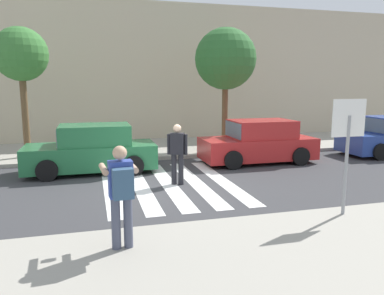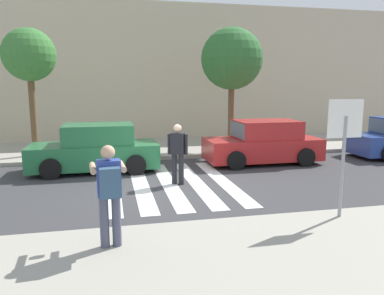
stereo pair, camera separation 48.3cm
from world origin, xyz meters
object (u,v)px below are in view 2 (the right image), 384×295
object	(u,v)px
parked_car_green	(96,149)
street_tree_west	(29,56)
parked_car_red	(263,143)
pedestrian_crossing	(178,151)
stop_sign	(344,133)
street_tree_center	(232,59)
photographer_with_backpack	(109,188)

from	to	relation	value
parked_car_green	street_tree_west	xyz separation A→B (m)	(-2.33, 2.59, 3.12)
parked_car_red	parked_car_green	bearing A→B (deg)	180.00
pedestrian_crossing	street_tree_west	xyz separation A→B (m)	(-4.65, 4.81, 2.87)
stop_sign	street_tree_center	distance (m)	8.33
stop_sign	parked_car_green	size ratio (longest dim) A/B	0.58
stop_sign	parked_car_green	xyz separation A→B (m)	(-5.03, 5.91, -1.16)
parked_car_green	stop_sign	bearing A→B (deg)	-49.59
pedestrian_crossing	parked_car_red	world-z (taller)	pedestrian_crossing
pedestrian_crossing	photographer_with_backpack	bearing A→B (deg)	-114.36
stop_sign	street_tree_west	bearing A→B (deg)	130.91
street_tree_west	street_tree_center	bearing A→B (deg)	-2.97
parked_car_green	photographer_with_backpack	bearing A→B (deg)	-86.18
pedestrian_crossing	street_tree_west	bearing A→B (deg)	134.05
parked_car_green	pedestrian_crossing	bearing A→B (deg)	-43.75
pedestrian_crossing	street_tree_center	bearing A→B (deg)	55.54
photographer_with_backpack	street_tree_center	size ratio (longest dim) A/B	0.35
street_tree_center	parked_car_green	bearing A→B (deg)	-157.74
street_tree_center	pedestrian_crossing	bearing A→B (deg)	-124.46
parked_car_green	street_tree_west	world-z (taller)	street_tree_west
parked_car_green	parked_car_red	xyz separation A→B (m)	(5.86, 0.00, 0.00)
photographer_with_backpack	pedestrian_crossing	world-z (taller)	photographer_with_backpack
pedestrian_crossing	street_tree_west	size ratio (longest dim) A/B	0.37
parked_car_red	street_tree_west	bearing A→B (deg)	162.48
pedestrian_crossing	parked_car_red	xyz separation A→B (m)	(3.54, 2.22, -0.25)
photographer_with_backpack	street_tree_west	xyz separation A→B (m)	(-2.76, 8.99, 2.68)
street_tree_center	parked_car_red	bearing A→B (deg)	-76.74
stop_sign	street_tree_center	xyz separation A→B (m)	(0.32, 8.10, 1.93)
photographer_with_backpack	pedestrian_crossing	bearing A→B (deg)	65.64
pedestrian_crossing	parked_car_red	size ratio (longest dim) A/B	0.42
street_tree_west	street_tree_center	distance (m)	7.69
stop_sign	street_tree_west	xyz separation A→B (m)	(-7.36, 8.50, 1.96)
stop_sign	street_tree_west	size ratio (longest dim) A/B	0.51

